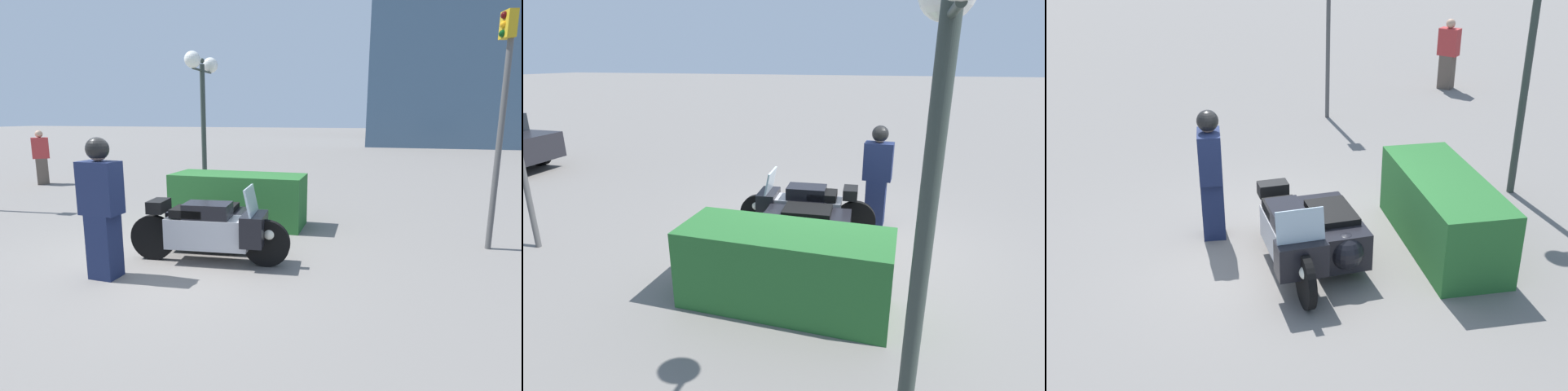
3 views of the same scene
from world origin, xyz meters
TOP-DOWN VIEW (x-y plane):
  - ground_plane at (0.00, 0.00)m, footprint 160.00×160.00m
  - police_motorcycle at (0.64, 0.38)m, footprint 2.44×1.30m
  - officer_rider at (-0.49, -0.85)m, footprint 0.53×0.33m
  - hedge_bush_curbside at (0.37, 2.27)m, footprint 2.64×1.00m
  - twin_lamp_post at (-1.12, 4.08)m, footprint 0.38×1.46m

SIDE VIEW (x-z plane):
  - ground_plane at x=0.00m, z-range 0.00..0.00m
  - police_motorcycle at x=0.64m, z-range -0.11..1.06m
  - hedge_bush_curbside at x=0.37m, z-range 0.00..1.03m
  - officer_rider at x=-0.49m, z-range 0.05..1.95m
  - twin_lamp_post at x=-1.12m, z-range 1.09..4.72m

